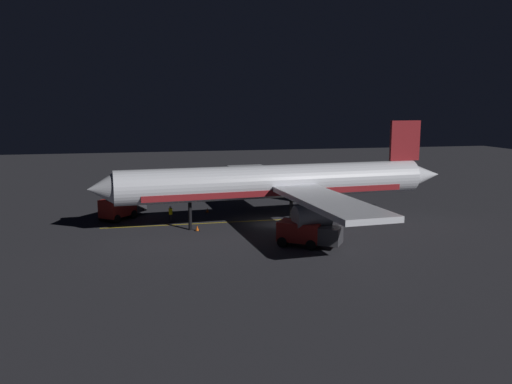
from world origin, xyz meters
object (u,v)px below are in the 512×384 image
object	(u,v)px
baggage_truck	(122,208)
traffic_cone_near_right	(197,228)
catering_truck	(307,234)
airliner	(280,183)
ground_crew_worker	(171,214)
traffic_cone_near_left	(207,210)

from	to	relation	value
baggage_truck	traffic_cone_near_right	size ratio (longest dim) A/B	10.37
baggage_truck	catering_truck	size ratio (longest dim) A/B	0.99
airliner	ground_crew_worker	bearing A→B (deg)	73.75
ground_crew_worker	traffic_cone_near_left	size ratio (longest dim) A/B	3.16
baggage_truck	traffic_cone_near_right	distance (m)	10.66
airliner	catering_truck	xyz separation A→B (m)	(-9.23, 0.04, -3.20)
airliner	traffic_cone_near_right	bearing A→B (deg)	98.16
traffic_cone_near_right	ground_crew_worker	bearing A→B (deg)	27.17
catering_truck	ground_crew_worker	distance (m)	16.79
ground_crew_worker	traffic_cone_near_right	bearing A→B (deg)	-152.83
traffic_cone_near_left	baggage_truck	bearing A→B (deg)	97.53
airliner	catering_truck	bearing A→B (deg)	179.77
catering_truck	traffic_cone_near_left	bearing A→B (deg)	21.88
airliner	traffic_cone_near_right	xyz separation A→B (m)	(-1.28, 8.91, -4.09)
ground_crew_worker	catering_truck	bearing A→B (deg)	-138.13
traffic_cone_near_left	traffic_cone_near_right	bearing A→B (deg)	166.26
airliner	baggage_truck	size ratio (longest dim) A/B	6.77
airliner	traffic_cone_near_right	distance (m)	9.88
airliner	ground_crew_worker	distance (m)	12.21
airliner	traffic_cone_near_left	xyz separation A→B (m)	(7.51, 6.76, -4.09)
traffic_cone_near_right	traffic_cone_near_left	bearing A→B (deg)	-13.74
airliner	catering_truck	distance (m)	9.76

